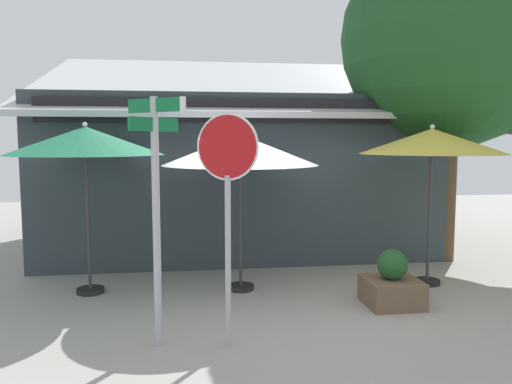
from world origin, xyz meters
TOP-DOWN VIEW (x-y plane):
  - ground_plane at (0.00, 0.00)m, footprint 28.00×28.00m
  - cafe_building at (0.03, 4.93)m, footprint 8.80×5.86m
  - street_sign_post at (-1.51, -1.24)m, footprint 0.68×0.64m
  - stop_sign at (-0.68, -1.38)m, footprint 0.69×0.40m
  - patio_umbrella_forest_green_left at (-2.73, 1.06)m, footprint 2.46×2.46m
  - patio_umbrella_ivory_center at (-0.29, 0.91)m, footprint 2.55×2.55m
  - patio_umbrella_mustard_right at (2.94, 0.79)m, footprint 2.42×2.42m
  - shade_tree at (4.42, 2.31)m, footprint 4.89×4.38m
  - sidewalk_planter at (1.88, -0.20)m, footprint 0.80×0.80m

SIDE VIEW (x-z plane):
  - ground_plane at x=0.00m, z-range -0.10..0.00m
  - sidewalk_planter at x=1.88m, z-range -0.11..0.74m
  - cafe_building at x=0.03m, z-range -0.59..4.15m
  - street_sign_post at x=-1.51m, z-range 0.32..3.30m
  - stop_sign at x=-0.68m, z-range 0.56..3.35m
  - patio_umbrella_ivory_center at x=-0.29m, z-range 0.99..3.62m
  - patio_umbrella_mustard_right at x=2.94m, z-range 1.07..3.81m
  - patio_umbrella_forest_green_left at x=-2.73m, z-range 1.07..3.83m
  - shade_tree at x=4.42m, z-range 1.04..7.73m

